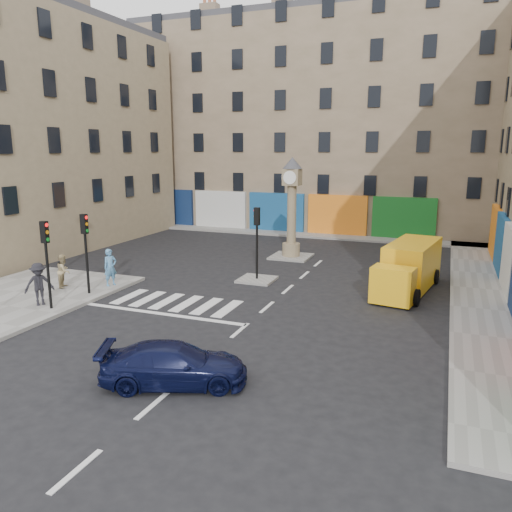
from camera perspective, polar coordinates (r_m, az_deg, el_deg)
The scene contains 16 objects.
ground at distance 18.22m, azimuth -3.08°, elevation -9.54°, with size 120.00×120.00×0.00m, color black.
sidewalk_right at distance 26.34m, azimuth 24.14°, elevation -3.55°, with size 2.60×30.00×0.15m, color gray.
sidewalk_far at distance 39.75m, azimuth 4.75°, elevation 2.53°, with size 32.00×2.40×0.15m, color gray.
island_near at distance 25.96m, azimuth 0.10°, elevation -2.70°, with size 1.80×1.80×0.12m, color gray.
island_far at distance 31.48m, azimuth 4.02°, elevation -0.06°, with size 2.40×2.40×0.12m, color gray.
building_far at distance 44.82m, azimuth 7.12°, elevation 14.39°, with size 32.00×10.00×17.00m, color #8F785F.
building_left at distance 37.78m, azimuth -22.93°, elevation 12.44°, with size 8.00×20.00×15.00m, color #907D5E.
traffic_light_left_near at distance 22.24m, azimuth -22.86°, elevation 0.55°, with size 0.28×0.22×3.70m.
traffic_light_left_far at distance 23.98m, azimuth -18.92°, elevation 1.65°, with size 0.28×0.22×3.70m.
traffic_light_island at distance 25.42m, azimuth 0.11°, elevation 2.82°, with size 0.28×0.22×3.70m.
clock_pillar at distance 30.92m, azimuth 4.11°, elevation 6.26°, with size 1.20×1.20×6.10m.
navy_sedan at distance 14.98m, azimuth -9.33°, elevation -12.13°, with size 1.72×4.24×1.23m, color black.
yellow_van at distance 25.15m, azimuth 17.07°, elevation -1.24°, with size 2.90×6.45×2.27m.
pedestrian_blue at distance 25.34m, azimuth -16.32°, elevation -1.25°, with size 0.66×0.44×1.82m, color #5089B8.
pedestrian_tan at distance 25.78m, azimuth -21.10°, elevation -1.58°, with size 0.79×0.61×1.62m, color tan.
pedestrian_dark at distance 23.23m, azimuth -23.56°, elevation -2.96°, with size 1.19×0.69×1.85m, color black.
Camera 1 is at (6.98, -15.42, 6.76)m, focal length 35.00 mm.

